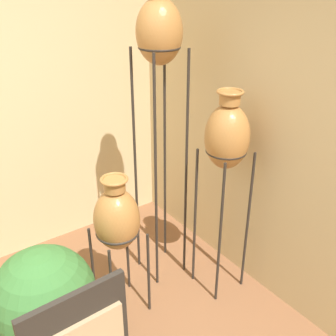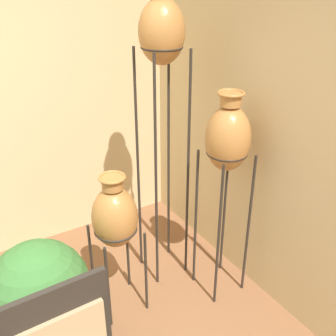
{
  "view_description": "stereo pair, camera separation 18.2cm",
  "coord_description": "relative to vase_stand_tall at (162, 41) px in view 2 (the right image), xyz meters",
  "views": [
    {
      "loc": [
        -0.05,
        -1.11,
        2.24
      ],
      "look_at": [
        1.38,
        0.85,
        1.04
      ],
      "focal_mm": 42.0,
      "sensor_mm": 36.0,
      "label": 1
    },
    {
      "loc": [
        0.1,
        -1.21,
        2.24
      ],
      "look_at": [
        1.38,
        0.85,
        1.04
      ],
      "focal_mm": 42.0,
      "sensor_mm": 36.0,
      "label": 2
    }
  ],
  "objects": [
    {
      "name": "vase_stand_medium",
      "position": [
        0.26,
        -0.41,
        -0.61
      ],
      "size": [
        0.31,
        0.31,
        1.58
      ],
      "color": "#28231E",
      "rests_on": "ground_plane"
    },
    {
      "name": "vase_stand_short",
      "position": [
        -0.49,
        -0.19,
        -1.08
      ],
      "size": [
        0.31,
        0.31,
        1.09
      ],
      "color": "#28231E",
      "rests_on": "ground_plane"
    },
    {
      "name": "potted_plant",
      "position": [
        -1.06,
        -0.29,
        -1.38
      ],
      "size": [
        0.63,
        0.63,
        0.81
      ],
      "color": "brown",
      "rests_on": "ground_plane"
    },
    {
      "name": "vase_stand_tall",
      "position": [
        0.0,
        0.0,
        0.0
      ],
      "size": [
        0.31,
        0.31,
        2.19
      ],
      "color": "#28231E",
      "rests_on": "ground_plane"
    }
  ]
}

